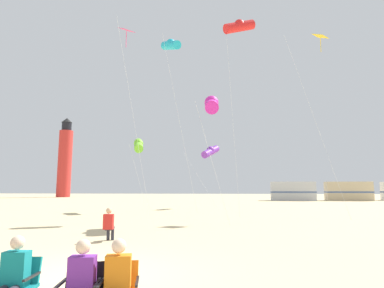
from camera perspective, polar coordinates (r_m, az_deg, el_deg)
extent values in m
plane|color=#D3BC8C|center=(7.65, -19.88, -21.30)|extent=(200.00, 200.00, 0.00)
cube|color=#147F84|center=(5.77, -27.68, -19.18)|extent=(0.53, 0.18, 0.40)
cube|color=black|center=(5.45, -26.39, -20.20)|extent=(0.08, 0.47, 0.03)
cube|color=#147F84|center=(5.58, -28.66, -18.90)|extent=(0.36, 0.25, 0.52)
sphere|color=beige|center=(5.52, -28.39, -15.05)|extent=(0.20, 0.20, 0.20)
cube|color=black|center=(5.08, -18.24, -21.35)|extent=(0.53, 0.21, 0.40)
cube|color=black|center=(4.93, -22.15, -21.85)|extent=(0.11, 0.47, 0.03)
cube|color=black|center=(4.81, -15.77, -22.51)|extent=(0.11, 0.47, 0.03)
cube|color=#722D99|center=(4.88, -18.83, -21.19)|extent=(0.37, 0.27, 0.52)
sphere|color=beige|center=(4.80, -18.63, -16.79)|extent=(0.20, 0.20, 0.20)
cube|color=orange|center=(5.03, -12.66, -21.70)|extent=(0.54, 0.24, 0.40)
cube|color=black|center=(4.83, -16.31, -22.41)|extent=(0.13, 0.47, 0.03)
cube|color=black|center=(4.78, -9.64, -22.77)|extent=(0.13, 0.47, 0.03)
cube|color=orange|center=(4.82, -12.91, -21.58)|extent=(0.38, 0.29, 0.52)
sphere|color=beige|center=(4.74, -12.76, -17.12)|extent=(0.20, 0.20, 0.20)
cube|color=red|center=(11.98, -14.52, -13.13)|extent=(0.36, 0.25, 0.52)
sphere|color=#D8A87F|center=(11.95, -14.46, -11.32)|extent=(0.20, 0.20, 0.20)
cylinder|color=#2D2D38|center=(12.16, -13.97, -14.20)|extent=(0.17, 0.37, 0.13)
cylinder|color=#2D2D38|center=(12.34, -13.83, -15.18)|extent=(0.11, 0.11, 0.42)
cylinder|color=#2D2D38|center=(12.20, -14.72, -14.16)|extent=(0.17, 0.37, 0.13)
cylinder|color=#2D2D38|center=(12.38, -14.57, -15.14)|extent=(0.11, 0.11, 0.42)
cylinder|color=silver|center=(22.42, 20.79, 4.23)|extent=(2.97, 2.24, 12.64)
cube|color=yellow|center=(26.04, 21.68, 17.27)|extent=(1.22, 1.22, 0.40)
cylinder|color=yellow|center=(25.78, 21.75, 15.96)|extent=(0.04, 0.04, 1.10)
cylinder|color=silver|center=(29.51, 1.38, -6.19)|extent=(3.39, 1.87, 5.35)
cylinder|color=purple|center=(31.33, 3.29, -1.37)|extent=(1.81, 2.52, 1.48)
sphere|color=purple|center=(31.35, 3.28, -1.10)|extent=(0.76, 0.76, 0.76)
cylinder|color=silver|center=(16.21, 3.60, -3.20)|extent=(1.73, 0.10, 6.28)
cylinder|color=#D826A5|center=(17.58, 3.46, 6.82)|extent=(0.83, 2.53, 1.48)
sphere|color=#D826A5|center=(17.62, 3.46, 7.29)|extent=(0.76, 0.76, 0.76)
cylinder|color=silver|center=(22.40, 7.16, 4.81)|extent=(0.69, 1.23, 13.42)
cylinder|color=red|center=(25.06, 8.34, 19.79)|extent=(2.52, 1.82, 1.48)
sphere|color=red|center=(25.12, 8.34, 20.10)|extent=(0.76, 0.76, 0.76)
cylinder|color=silver|center=(24.34, -2.19, 3.81)|extent=(2.49, 1.90, 13.47)
cylinder|color=#1EB2D1|center=(27.76, -3.76, 16.99)|extent=(2.07, 2.41, 1.48)
sphere|color=#1EB2D1|center=(27.82, -3.76, 17.27)|extent=(0.76, 0.76, 0.76)
cylinder|color=silver|center=(19.73, -10.30, 4.70)|extent=(1.90, 1.78, 12.14)
cube|color=#E54C8C|center=(22.88, -11.48, 19.11)|extent=(1.22, 1.22, 0.40)
cylinder|color=#E54C8C|center=(22.60, -11.53, 17.64)|extent=(0.04, 0.04, 1.10)
cylinder|color=silver|center=(25.82, -9.51, -5.89)|extent=(1.48, 0.45, 5.32)
cylinder|color=#72D12D|center=(26.80, -9.42, -0.25)|extent=(1.38, 2.59, 1.48)
sphere|color=#72D12D|center=(26.82, -9.41, 0.06)|extent=(0.76, 0.76, 0.76)
cylinder|color=red|center=(73.27, -21.54, -3.22)|extent=(2.80, 2.80, 14.00)
cylinder|color=black|center=(74.24, -21.24, 2.87)|extent=(2.00, 2.00, 1.80)
cone|color=black|center=(74.50, -21.18, 3.93)|extent=(2.20, 2.20, 1.00)
cube|color=#B7BABF|center=(51.37, 17.34, -7.94)|extent=(6.58, 2.85, 2.80)
cube|color=#4C608C|center=(51.37, 17.35, -8.10)|extent=(6.62, 2.89, 0.24)
cube|color=#C6B28C|center=(54.18, 25.85, -7.50)|extent=(6.54, 2.73, 2.80)
cube|color=#4C608C|center=(54.18, 25.86, -7.64)|extent=(6.58, 2.77, 0.24)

